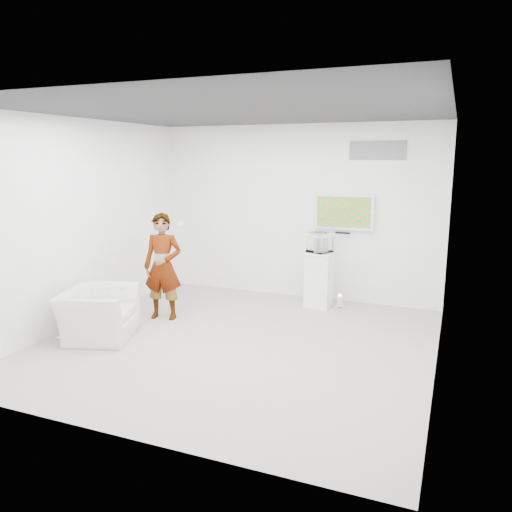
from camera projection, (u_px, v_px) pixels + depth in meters
name	position (u px, v px, depth m)	size (l,w,h in m)	color
room	(237.00, 232.00, 6.40)	(5.01, 5.01, 3.00)	#AEA7A0
tv	(344.00, 212.00, 8.31)	(1.00, 0.08, 0.60)	silver
logo_decal	(378.00, 150.00, 7.97)	(0.90, 0.02, 0.30)	slate
person	(163.00, 267.00, 7.57)	(0.59, 0.39, 1.63)	silver
armchair	(98.00, 314.00, 6.83)	(1.03, 0.90, 0.67)	silver
pedestal	(319.00, 279.00, 8.25)	(0.44, 0.44, 0.92)	white
floor_uplight	(340.00, 302.00, 8.10)	(0.16, 0.16, 0.25)	white
vitrine	(320.00, 242.00, 8.13)	(0.33, 0.33, 0.33)	white
console	(320.00, 245.00, 8.14)	(0.05, 0.17, 0.23)	white
wii_remote	(181.00, 223.00, 7.54)	(0.04, 0.14, 0.04)	white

